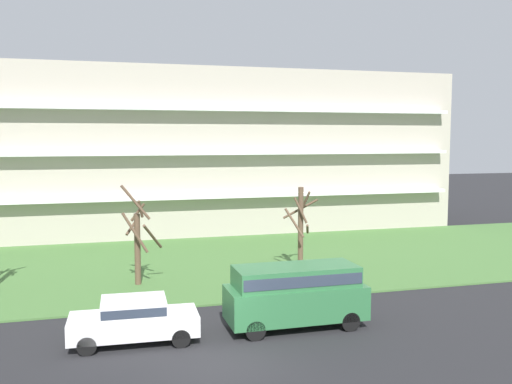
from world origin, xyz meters
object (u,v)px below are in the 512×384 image
Objects in this scene: tree_center at (301,226)px; sedan_white_near_left at (134,318)px; van_green_center_left at (296,291)px; tree_left at (138,240)px.

tree_center is 1.02× the size of sedan_white_near_left.
tree_center reaches higher than van_green_center_left.
van_green_center_left is (5.30, -7.57, -0.85)m from tree_left.
sedan_white_near_left is 5.97m from van_green_center_left.
sedan_white_near_left is 0.86× the size of van_green_center_left.
tree_center is at bearing -111.33° from van_green_center_left.
tree_center is 12.16m from sedan_white_near_left.
sedan_white_near_left is at bearing -138.51° from tree_center.
tree_left is at bearing -92.72° from sedan_white_near_left.
van_green_center_left is (5.94, 0.00, 0.52)m from sedan_white_near_left.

